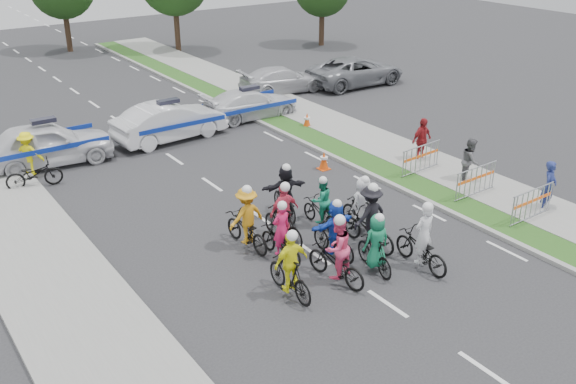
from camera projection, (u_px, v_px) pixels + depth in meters
ground at (388, 304)px, 15.89m from camera, size 90.00×90.00×0.00m
curb_right at (397, 187)px, 22.26m from camera, size 0.20×60.00×0.12m
grass_strip at (411, 183)px, 22.62m from camera, size 1.20×60.00×0.11m
sidewalk_right at (447, 171)px, 23.56m from camera, size 2.40×60.00×0.13m
sidewalk_left at (62, 293)px, 16.20m from camera, size 3.00×60.00×0.13m
rider_0 at (422, 246)px, 17.23m from camera, size 0.76×1.97×1.98m
rider_1 at (375, 248)px, 17.04m from camera, size 0.80×1.72×1.75m
rider_2 at (336, 257)px, 16.53m from camera, size 0.96×2.02×1.98m
rider_3 at (290, 271)px, 15.92m from camera, size 0.95×1.80×1.90m
rider_4 at (369, 223)px, 18.20m from camera, size 1.17×2.03×2.03m
rider_5 at (334, 233)px, 17.71m from camera, size 1.44×1.72×1.79m
rider_6 at (281, 239)px, 17.67m from camera, size 0.70×1.79×1.80m
rider_7 at (362, 209)px, 19.14m from camera, size 0.77×1.74×1.83m
rider_8 at (321, 208)px, 19.43m from camera, size 0.71×1.66×1.69m
rider_9 at (284, 219)px, 18.48m from camera, size 0.99×1.86×1.94m
rider_10 at (246, 224)px, 18.19m from camera, size 1.13×1.98×1.98m
rider_11 at (285, 195)px, 19.96m from camera, size 1.52×1.81×1.84m
police_car_0 at (47, 144)px, 24.02m from camera, size 5.03×2.50×1.65m
police_car_1 at (170, 122)px, 26.57m from camera, size 4.90×2.07×1.57m
police_car_2 at (250, 104)px, 29.36m from camera, size 4.60×1.96×1.32m
civilian_sedan at (282, 80)px, 33.31m from camera, size 4.77×2.39×1.33m
civilian_suv at (356, 71)px, 34.66m from camera, size 5.59×2.75×1.53m
spectator_0 at (549, 186)px, 20.37m from camera, size 0.71×0.56×1.69m
spectator_1 at (470, 161)px, 22.47m from camera, size 1.00×0.96×1.63m
spectator_2 at (422, 140)px, 24.27m from camera, size 1.04×0.50×1.73m
marshal_hiviz at (28, 154)px, 23.07m from camera, size 1.22×1.11×1.64m
barrier_0 at (532, 205)px, 19.74m from camera, size 2.01×0.53×1.12m
barrier_1 at (475, 182)px, 21.37m from camera, size 2.01×0.56×1.12m
barrier_2 at (421, 160)px, 23.25m from camera, size 2.03×0.64×1.12m
cone_0 at (324, 161)px, 23.78m from camera, size 0.40×0.40×0.70m
cone_1 at (307, 121)px, 28.13m from camera, size 0.40×0.40×0.70m
parked_bike at (34, 174)px, 22.17m from camera, size 1.97×0.95×0.99m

